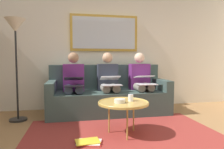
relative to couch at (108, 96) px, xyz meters
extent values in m
cube|color=beige|center=(0.00, -0.48, 0.99)|extent=(6.00, 0.12, 2.60)
cube|color=maroon|center=(0.00, 1.27, -0.31)|extent=(2.60, 1.80, 0.01)
cube|color=#384C47|center=(0.00, 0.07, -0.10)|extent=(2.20, 0.90, 0.42)
cube|color=#384C47|center=(0.00, -0.28, 0.35)|extent=(2.20, 0.20, 0.48)
cube|color=#384C47|center=(-1.03, 0.07, 0.21)|extent=(0.14, 0.90, 0.20)
cube|color=#384C47|center=(1.03, 0.07, 0.21)|extent=(0.14, 0.90, 0.20)
cube|color=#B7892D|center=(0.00, -0.39, 1.24)|extent=(1.39, 0.04, 0.74)
cube|color=#B2B7BC|center=(0.00, -0.37, 1.24)|extent=(1.29, 0.01, 0.64)
cylinder|color=tan|center=(0.01, 1.22, 0.12)|extent=(0.67, 0.67, 0.03)
torus|color=tan|center=(0.01, 1.22, 0.13)|extent=(0.67, 0.67, 0.02)
cylinder|color=#B28E42|center=(0.01, 1.42, -0.10)|extent=(0.02, 0.02, 0.41)
cylinder|color=#B28E42|center=(-0.17, 1.12, -0.10)|extent=(0.02, 0.02, 0.41)
cylinder|color=#B28E42|center=(0.18, 1.12, -0.10)|extent=(0.02, 0.02, 0.41)
cylinder|color=silver|center=(-0.11, 1.17, 0.17)|extent=(0.07, 0.07, 0.09)
cylinder|color=beige|center=(0.06, 1.25, 0.15)|extent=(0.15, 0.15, 0.05)
cube|color=#66236B|center=(-0.64, -0.03, 0.36)|extent=(0.38, 0.22, 0.50)
sphere|color=beige|center=(-0.64, -0.03, 0.73)|extent=(0.20, 0.20, 0.20)
cylinder|color=gray|center=(-0.73, 0.18, 0.18)|extent=(0.14, 0.42, 0.14)
cylinder|color=gray|center=(-0.55, 0.18, 0.18)|extent=(0.14, 0.42, 0.14)
cylinder|color=gray|center=(-0.73, 0.39, -0.10)|extent=(0.11, 0.11, 0.42)
cylinder|color=gray|center=(-0.55, 0.39, -0.10)|extent=(0.11, 0.11, 0.42)
cube|color=white|center=(-0.64, 0.39, 0.25)|extent=(0.33, 0.24, 0.01)
cube|color=white|center=(-0.64, 0.25, 0.38)|extent=(0.33, 0.24, 0.06)
cube|color=#A5C6EA|center=(-0.64, 0.25, 0.38)|extent=(0.30, 0.21, 0.04)
cube|color=#2D3342|center=(0.00, -0.03, 0.36)|extent=(0.38, 0.22, 0.50)
sphere|color=tan|center=(0.00, -0.03, 0.73)|extent=(0.20, 0.20, 0.20)
cylinder|color=gray|center=(-0.09, 0.18, 0.18)|extent=(0.14, 0.42, 0.14)
cylinder|color=gray|center=(0.09, 0.18, 0.18)|extent=(0.14, 0.42, 0.14)
cylinder|color=gray|center=(-0.09, 0.39, -0.10)|extent=(0.11, 0.11, 0.42)
cylinder|color=gray|center=(0.09, 0.39, -0.10)|extent=(0.11, 0.11, 0.42)
cube|color=silver|center=(0.00, 0.39, 0.25)|extent=(0.34, 0.22, 0.01)
cube|color=silver|center=(0.00, 0.24, 0.36)|extent=(0.34, 0.21, 0.09)
cube|color=#A5C6EA|center=(0.00, 0.24, 0.37)|extent=(0.31, 0.18, 0.07)
cube|color=#66236B|center=(0.64, -0.03, 0.36)|extent=(0.38, 0.22, 0.50)
sphere|color=#997051|center=(0.64, -0.03, 0.73)|extent=(0.20, 0.20, 0.20)
cylinder|color=#384256|center=(0.55, 0.18, 0.18)|extent=(0.14, 0.42, 0.14)
cylinder|color=#384256|center=(0.73, 0.18, 0.18)|extent=(0.14, 0.42, 0.14)
cylinder|color=#384256|center=(0.55, 0.39, -0.10)|extent=(0.11, 0.11, 0.42)
cylinder|color=#384256|center=(0.73, 0.39, -0.10)|extent=(0.11, 0.11, 0.42)
cube|color=black|center=(0.64, 0.39, 0.25)|extent=(0.32, 0.21, 0.01)
cube|color=black|center=(0.64, 0.25, 0.36)|extent=(0.32, 0.21, 0.07)
cube|color=#A5C6EA|center=(0.64, 0.26, 0.37)|extent=(0.29, 0.18, 0.06)
cube|color=red|center=(0.47, 1.44, -0.30)|extent=(0.31, 0.25, 0.01)
cube|color=white|center=(0.48, 1.43, -0.29)|extent=(0.32, 0.27, 0.01)
cube|color=yellow|center=(0.50, 1.43, -0.28)|extent=(0.30, 0.23, 0.01)
cylinder|color=black|center=(1.55, 0.27, -0.30)|extent=(0.28, 0.28, 0.03)
cylinder|color=black|center=(1.55, 0.27, 0.44)|extent=(0.03, 0.03, 1.50)
cone|color=beige|center=(1.55, 0.27, 1.24)|extent=(0.32, 0.32, 0.22)
camera|label=1|loc=(0.66, 3.79, 0.68)|focal=32.51mm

